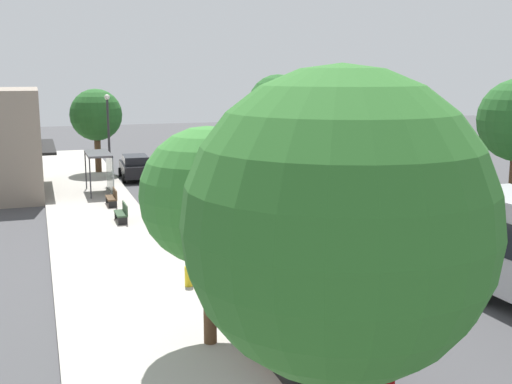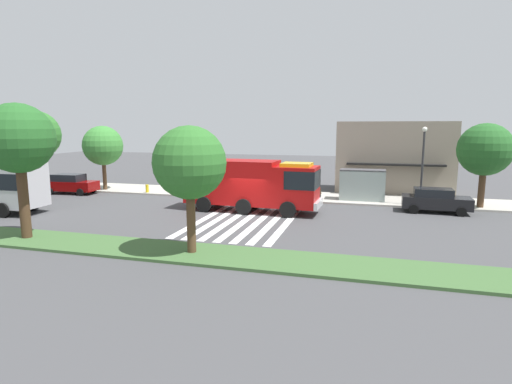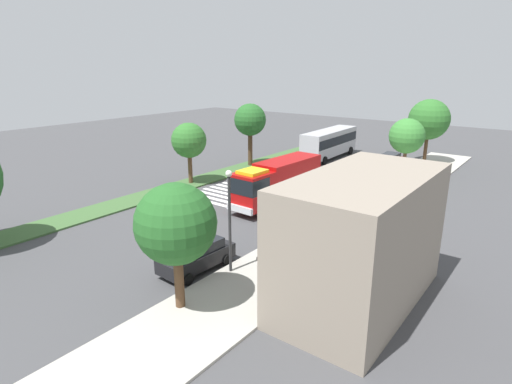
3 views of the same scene
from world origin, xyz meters
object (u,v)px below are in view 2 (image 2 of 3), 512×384
object	(u,v)px
bench_west_of_shelter	(263,191)
fire_hydrant	(147,189)
parked_car_west	(71,184)
fire_truck	(254,183)
sidewalk_tree_west	(103,146)
median_tree_far_west	(18,140)
parked_car_mid	(435,200)
bus_stop_shelter	(362,179)
sidewalk_tree_far_west	(35,135)
median_tree_west	(190,163)
street_lamp	(423,159)
sidewalk_tree_center	(485,150)
bench_near_shelter	(311,193)

from	to	relation	value
bench_west_of_shelter	fire_hydrant	size ratio (longest dim) A/B	2.29
parked_car_west	fire_hydrant	world-z (taller)	parked_car_west
fire_truck	sidewalk_tree_west	xyz separation A→B (m)	(-15.99, 5.29, 2.17)
fire_truck	median_tree_far_west	size ratio (longest dim) A/B	1.38
parked_car_mid	bus_stop_shelter	world-z (taller)	bus_stop_shelter
parked_car_west	sidewalk_tree_far_west	distance (m)	7.32
fire_truck	sidewalk_tree_west	distance (m)	16.98
sidewalk_tree_far_west	median_tree_west	bearing A→B (deg)	-33.62
street_lamp	sidewalk_tree_center	size ratio (longest dim) A/B	0.95
parked_car_west	street_lamp	xyz separation A→B (m)	(29.47, 1.80, 2.68)
fire_truck	median_tree_west	distance (m)	10.49
sidewalk_tree_far_west	bench_near_shelter	bearing A→B (deg)	0.88
parked_car_mid	street_lamp	distance (m)	3.34
bus_stop_shelter	sidewalk_tree_west	bearing A→B (deg)	-179.01
bus_stop_shelter	fire_hydrant	size ratio (longest dim) A/B	5.00
sidewalk_tree_far_west	median_tree_far_west	bearing A→B (deg)	-48.27
street_lamp	fire_hydrant	xyz separation A→B (m)	(-22.81, -0.10, -3.10)
sidewalk_tree_far_west	median_tree_west	distance (m)	28.06
street_lamp	sidewalk_tree_west	bearing A→B (deg)	179.17
bus_stop_shelter	median_tree_west	size ratio (longest dim) A/B	0.60
parked_car_mid	street_lamp	xyz separation A→B (m)	(-0.77, 1.80, 2.71)
fire_truck	bench_west_of_shelter	distance (m)	5.95
parked_car_west	sidewalk_tree_west	xyz separation A→B (m)	(1.96, 2.20, 3.30)
bench_near_shelter	sidewalk_tree_far_west	size ratio (longest dim) A/B	0.22
parked_car_west	fire_hydrant	xyz separation A→B (m)	(6.66, 1.70, -0.42)
fire_hydrant	median_tree_west	bearing A→B (deg)	-53.42
fire_truck	bench_west_of_shelter	bearing A→B (deg)	100.96
sidewalk_tree_far_west	sidewalk_tree_west	world-z (taller)	sidewalk_tree_far_west
sidewalk_tree_center	parked_car_west	bearing A→B (deg)	-176.25
parked_car_mid	sidewalk_tree_west	xyz separation A→B (m)	(-28.29, 2.20, 3.33)
parked_car_west	bench_west_of_shelter	world-z (taller)	parked_car_west
sidewalk_tree_center	median_tree_west	xyz separation A→B (m)	(-15.80, -15.53, -0.01)
bus_stop_shelter	bench_west_of_shelter	distance (m)	8.23
bus_stop_shelter	street_lamp	xyz separation A→B (m)	(4.25, -0.80, 1.70)
bench_west_of_shelter	parked_car_west	bearing A→B (deg)	-171.30
median_tree_west	bus_stop_shelter	bearing A→B (deg)	65.08
parked_car_mid	sidewalk_tree_far_west	world-z (taller)	sidewalk_tree_far_west
sidewalk_tree_far_west	sidewalk_tree_center	xyz separation A→B (m)	(39.16, 0.00, -0.86)
parked_car_west	sidewalk_tree_far_west	bearing A→B (deg)	154.92
sidewalk_tree_west	fire_hydrant	world-z (taller)	sidewalk_tree_west
sidewalk_tree_far_west	fire_hydrant	size ratio (longest dim) A/B	10.54
bus_stop_shelter	sidewalk_tree_far_west	distance (m)	30.93
street_lamp	parked_car_west	bearing A→B (deg)	-176.50
parked_car_mid	bench_near_shelter	xyz separation A→B (m)	(-9.03, 2.61, -0.29)
parked_car_mid	median_tree_far_west	size ratio (longest dim) A/B	0.65
bench_near_shelter	street_lamp	bearing A→B (deg)	-5.61
fire_truck	median_tree_west	size ratio (longest dim) A/B	1.65
parked_car_west	sidewalk_tree_center	bearing A→B (deg)	0.36
bus_stop_shelter	street_lamp	size ratio (longest dim) A/B	0.60
sidewalk_tree_west	median_tree_far_west	size ratio (longest dim) A/B	0.84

